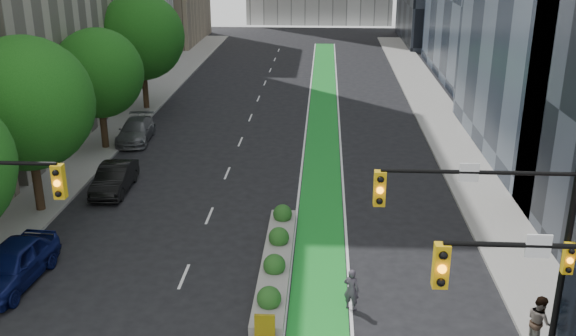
# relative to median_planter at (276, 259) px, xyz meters

# --- Properties ---
(sidewalk_left) EXTENTS (3.60, 90.00, 0.15)m
(sidewalk_left) POSITION_rel_median_planter_xyz_m (-13.00, 17.96, -0.30)
(sidewalk_left) COLOR gray
(sidewalk_left) RESTS_ON ground
(sidewalk_right) EXTENTS (3.60, 90.00, 0.15)m
(sidewalk_right) POSITION_rel_median_planter_xyz_m (10.60, 17.96, -0.30)
(sidewalk_right) COLOR gray
(sidewalk_right) RESTS_ON ground
(bike_lane_paint) EXTENTS (2.20, 70.00, 0.01)m
(bike_lane_paint) POSITION_rel_median_planter_xyz_m (1.80, 22.96, -0.37)
(bike_lane_paint) COLOR #188828
(bike_lane_paint) RESTS_ON ground
(tree_mid) EXTENTS (6.40, 6.40, 8.78)m
(tree_mid) POSITION_rel_median_planter_xyz_m (-12.20, 4.96, 5.20)
(tree_mid) COLOR black
(tree_mid) RESTS_ON ground
(tree_midfar) EXTENTS (5.60, 5.60, 7.76)m
(tree_midfar) POSITION_rel_median_planter_xyz_m (-12.20, 14.96, 4.57)
(tree_midfar) COLOR black
(tree_midfar) RESTS_ON ground
(tree_far) EXTENTS (6.60, 6.60, 9.00)m
(tree_far) POSITION_rel_median_planter_xyz_m (-12.20, 24.96, 5.32)
(tree_far) COLOR black
(tree_far) RESTS_ON ground
(signal_right) EXTENTS (5.82, 0.51, 7.20)m
(signal_right) POSITION_rel_median_planter_xyz_m (7.47, -6.57, 4.43)
(signal_right) COLOR black
(signal_right) RESTS_ON ground
(median_planter) EXTENTS (1.20, 10.26, 1.10)m
(median_planter) POSITION_rel_median_planter_xyz_m (0.00, 0.00, 0.00)
(median_planter) COLOR gray
(median_planter) RESTS_ON ground
(cyclist) EXTENTS (0.71, 0.60, 1.65)m
(cyclist) POSITION_rel_median_planter_xyz_m (3.00, -3.04, 0.45)
(cyclist) COLOR #3E3844
(cyclist) RESTS_ON ground
(parked_car_left_near) EXTENTS (2.38, 5.15, 1.71)m
(parked_car_left_near) POSITION_rel_median_planter_xyz_m (-10.31, -1.97, 0.48)
(parked_car_left_near) COLOR #0C144C
(parked_car_left_near) RESTS_ON ground
(parked_car_left_mid) EXTENTS (1.71, 4.56, 1.49)m
(parked_car_left_mid) POSITION_rel_median_planter_xyz_m (-9.32, 7.84, 0.37)
(parked_car_left_mid) COLOR black
(parked_car_left_mid) RESTS_ON ground
(parked_car_left_far) EXTENTS (2.43, 5.13, 1.44)m
(parked_car_left_far) POSITION_rel_median_planter_xyz_m (-10.70, 16.77, 0.35)
(parked_car_left_far) COLOR #5C5E61
(parked_car_left_far) RESTS_ON ground
(pedestrian_near) EXTENTS (0.84, 1.01, 1.85)m
(pedestrian_near) POSITION_rel_median_planter_xyz_m (9.10, -5.12, 0.71)
(pedestrian_near) COLOR gray
(pedestrian_near) RESTS_ON sidewalk_right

